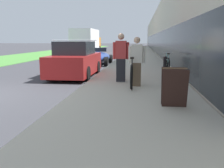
{
  "coord_description": "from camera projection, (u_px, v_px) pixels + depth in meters",
  "views": [
    {
      "loc": [
        5.03,
        -6.41,
        1.64
      ],
      "look_at": [
        2.96,
        11.48,
        -1.56
      ],
      "focal_mm": 40.0,
      "sensor_mm": 36.0,
      "label": 1
    }
  ],
  "objects": [
    {
      "name": "sidewalk_slab",
      "position": [
        139.0,
        55.0,
        27.1
      ],
      "size": [
        3.61,
        70.0,
        0.11
      ],
      "color": "#B2AA99",
      "rests_on": "ground"
    },
    {
      "name": "storefront_facade",
      "position": [
        191.0,
        33.0,
        33.71
      ],
      "size": [
        10.01,
        70.0,
        5.15
      ],
      "color": "beige",
      "rests_on": "ground"
    },
    {
      "name": "lawn_strip",
      "position": [
        53.0,
        52.0,
        32.28
      ],
      "size": [
        5.61,
        70.0,
        0.03
      ],
      "color": "#478438",
      "rests_on": "ground"
    },
    {
      "name": "tandem_bicycle",
      "position": [
        133.0,
        72.0,
        8.67
      ],
      "size": [
        0.52,
        2.74,
        0.99
      ],
      "color": "black",
      "rests_on": "sidewalk_slab"
    },
    {
      "name": "person_rider",
      "position": [
        137.0,
        62.0,
        8.25
      ],
      "size": [
        0.55,
        0.22,
        1.62
      ],
      "color": "brown",
      "rests_on": "sidewalk_slab"
    },
    {
      "name": "person_bystander",
      "position": [
        121.0,
        58.0,
        9.1
      ],
      "size": [
        0.6,
        0.23,
        1.76
      ],
      "color": "black",
      "rests_on": "sidewalk_slab"
    },
    {
      "name": "bike_rack_hoop",
      "position": [
        164.0,
        64.0,
        10.62
      ],
      "size": [
        0.05,
        0.6,
        0.84
      ],
      "color": "black",
      "rests_on": "sidewalk_slab"
    },
    {
      "name": "cruiser_bike_nearest",
      "position": [
        167.0,
        64.0,
        11.76
      ],
      "size": [
        0.52,
        1.82,
        0.94
      ],
      "color": "black",
      "rests_on": "sidewalk_slab"
    },
    {
      "name": "sandwich_board_sign",
      "position": [
        174.0,
        87.0,
        5.78
      ],
      "size": [
        0.56,
        0.56,
        0.9
      ],
      "color": "#331E19",
      "rests_on": "sidewalk_slab"
    },
    {
      "name": "parked_sedan_curbside",
      "position": [
        75.0,
        61.0,
        11.12
      ],
      "size": [
        1.78,
        4.03,
        1.63
      ],
      "color": "maroon",
      "rests_on": "ground"
    },
    {
      "name": "vintage_roadster_curbside",
      "position": [
        96.0,
        57.0,
        16.61
      ],
      "size": [
        1.87,
        3.99,
        1.1
      ],
      "color": "navy",
      "rests_on": "ground"
    },
    {
      "name": "moving_truck",
      "position": [
        86.0,
        41.0,
        30.36
      ],
      "size": [
        2.52,
        7.5,
        2.87
      ],
      "color": "orange",
      "rests_on": "ground"
    }
  ]
}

